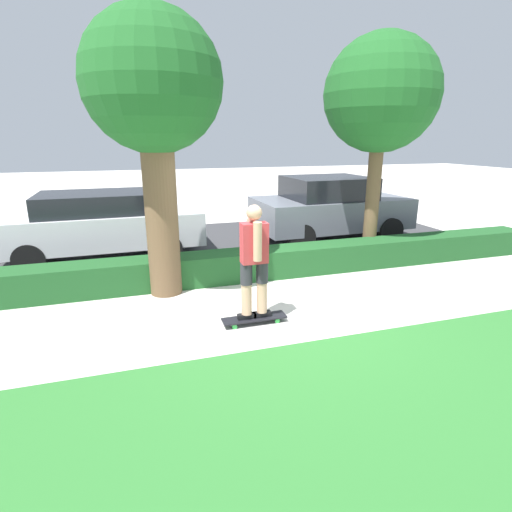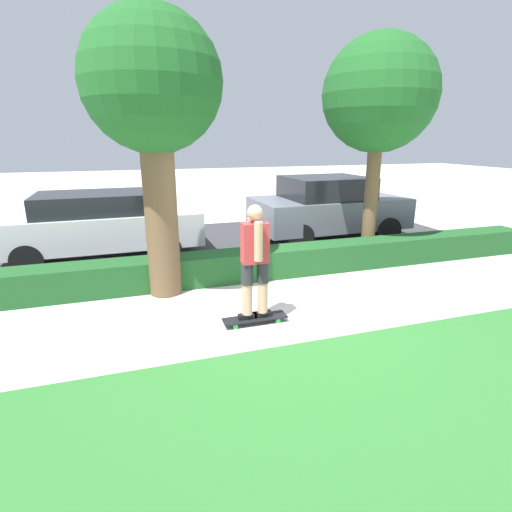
# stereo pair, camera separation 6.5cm
# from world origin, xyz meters

# --- Properties ---
(ground_plane) EXTENTS (60.00, 60.00, 0.00)m
(ground_plane) POSITION_xyz_m (0.00, 0.00, 0.00)
(ground_plane) COLOR beige
(grass_lawn_strip) EXTENTS (12.71, 4.00, 0.01)m
(grass_lawn_strip) POSITION_xyz_m (0.00, -3.00, 0.01)
(grass_lawn_strip) COLOR #2D702D
(grass_lawn_strip) RESTS_ON ground_plane
(street_asphalt) EXTENTS (12.71, 5.00, 0.01)m
(street_asphalt) POSITION_xyz_m (0.00, 4.20, 0.00)
(street_asphalt) COLOR #38383A
(street_asphalt) RESTS_ON ground_plane
(hedge_row) EXTENTS (12.71, 0.60, 0.53)m
(hedge_row) POSITION_xyz_m (0.00, 1.60, 0.26)
(hedge_row) COLOR #1E5123
(hedge_row) RESTS_ON ground_plane
(skateboard) EXTENTS (0.92, 0.24, 0.09)m
(skateboard) POSITION_xyz_m (-0.49, -0.26, 0.07)
(skateboard) COLOR black
(skateboard) RESTS_ON ground_plane
(skater_person) EXTENTS (0.49, 0.41, 1.60)m
(skater_person) POSITION_xyz_m (-0.49, -0.26, 0.94)
(skater_person) COLOR black
(skater_person) RESTS_ON skateboard
(tree_near) EXTENTS (2.08, 2.08, 4.36)m
(tree_near) POSITION_xyz_m (-1.57, 1.31, 3.17)
(tree_near) COLOR brown
(tree_near) RESTS_ON ground_plane
(tree_mid) EXTENTS (2.23, 2.23, 4.46)m
(tree_mid) POSITION_xyz_m (2.78, 2.00, 3.30)
(tree_mid) COLOR brown
(tree_mid) RESTS_ON ground_plane
(parked_car_front) EXTENTS (4.24, 1.84, 1.42)m
(parked_car_front) POSITION_xyz_m (-2.70, 3.89, 0.75)
(parked_car_front) COLOR silver
(parked_car_front) RESTS_ON ground_plane
(parked_car_middle) EXTENTS (3.90, 2.07, 1.59)m
(parked_car_middle) POSITION_xyz_m (2.83, 3.95, 0.82)
(parked_car_middle) COLOR slate
(parked_car_middle) RESTS_ON ground_plane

